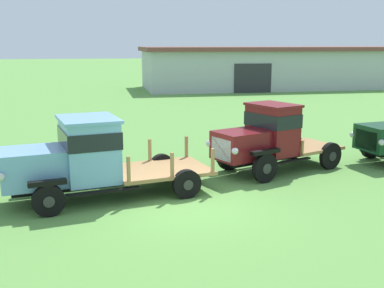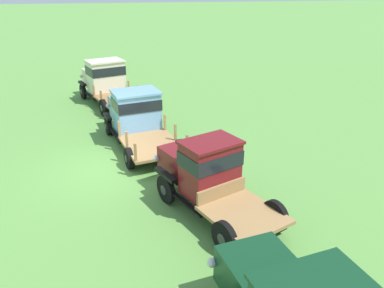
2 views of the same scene
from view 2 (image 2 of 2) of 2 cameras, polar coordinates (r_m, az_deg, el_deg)
name	(u,v)px [view 2 (image 2 of 2)]	position (r m, az deg, el deg)	size (l,w,h in m)	color
ground_plane	(114,168)	(13.95, -11.74, -3.53)	(240.00, 240.00, 0.00)	#5B9342
vintage_truck_foreground_near	(105,79)	(21.72, -13.08, 9.56)	(5.85, 3.68, 2.32)	black
vintage_truck_second_in_line	(136,114)	(15.86, -8.55, 4.51)	(5.82, 3.03, 2.18)	black
vintage_truck_midrow_center	(206,172)	(10.89, 2.11, -4.34)	(4.85, 3.22, 2.19)	black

